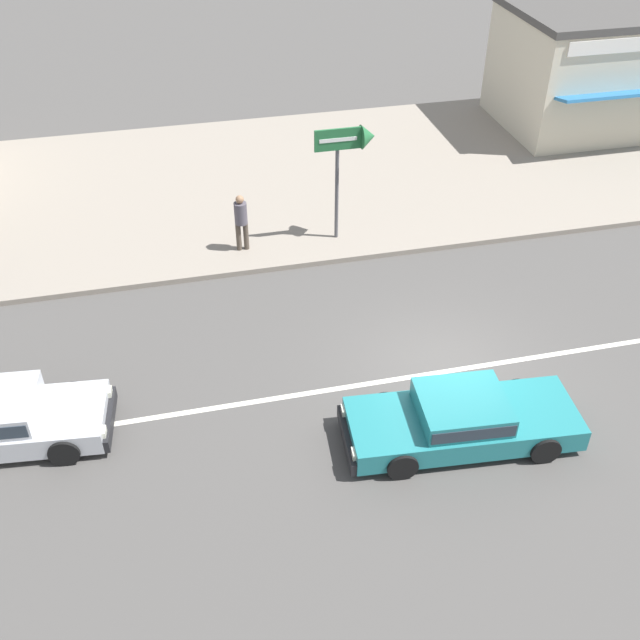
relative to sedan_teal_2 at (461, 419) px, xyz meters
The scene contains 7 objects.
ground_plane 2.07m from the sedan_teal_2, 76.57° to the left, with size 160.00×160.00×0.00m, color #4C4947.
lane_centre_stripe 2.07m from the sedan_teal_2, 76.57° to the left, with size 50.40×0.14×0.01m, color silver.
kerb_strip 11.75m from the sedan_teal_2, 87.73° to the left, with size 68.00×10.00×0.15m, color gray.
sedan_teal_2 is the anchor object (origin of this frame).
arrow_signboard 8.15m from the sedan_teal_2, 89.99° to the left, with size 1.59×0.63×3.20m.
pedestrian_mid_kerb 8.43m from the sedan_teal_2, 111.97° to the left, with size 0.34×0.34×1.61m.
shopfront_mid_block 17.07m from the sedan_teal_2, 53.68° to the left, with size 5.90×5.56×4.04m.
Camera 1 is at (-5.51, -11.48, 10.86)m, focal length 42.00 mm.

